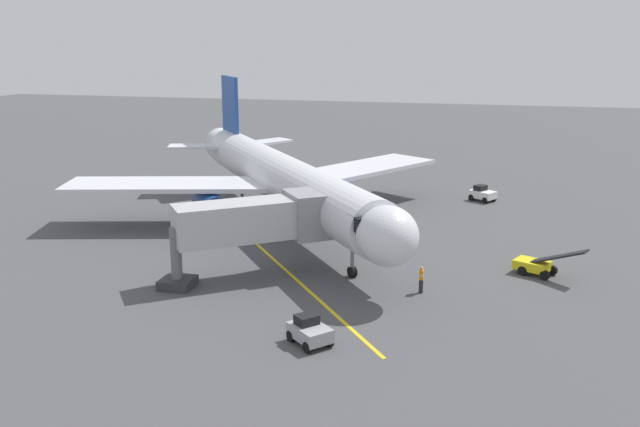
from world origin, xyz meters
name	(u,v)px	position (x,y,z in m)	size (l,w,h in m)	color
ground_plane	(292,224)	(0.00, 0.00, 0.00)	(220.00, 220.00, 0.00)	#4C4C4F
apron_lead_in_line	(260,247)	(0.55, 6.84, 0.01)	(0.24, 40.00, 0.01)	yellow
airplane	(281,178)	(0.71, 0.61, 4.00)	(31.49, 34.67, 11.50)	silver
jet_bridge	(262,221)	(-1.73, 12.87, 3.76)	(10.29, 8.54, 5.40)	#B7B7BC
ground_crew_marshaller	(421,279)	(-12.21, 13.45, 0.89)	(0.26, 0.40, 1.71)	#23232D
belt_loader_near_nose	(537,265)	(-19.31, 8.28, 0.71)	(4.64, 3.07, 2.32)	yellow
tug_portside	(309,331)	(-7.39, 22.09, 0.70)	(2.71, 2.66, 1.50)	#9E9EA3
box_truck_starboard_side	(287,178)	(3.89, -11.65, 1.39)	(4.36, 4.83, 2.62)	#9E9EA3
tug_rear_apron	(482,194)	(-15.40, -12.43, 0.70)	(2.74, 2.55, 1.50)	white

